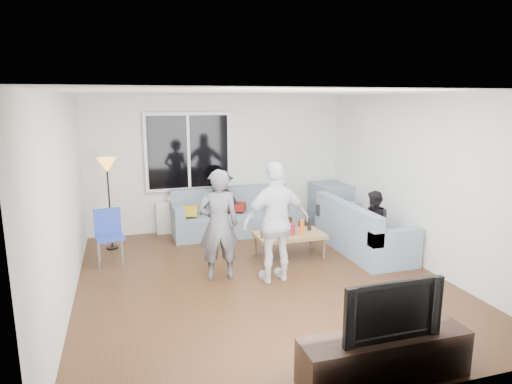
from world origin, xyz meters
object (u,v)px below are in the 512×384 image
object	(u,v)px
tv_console	(384,357)
player_left	(219,225)
side_chair	(110,238)
spectator_back	(221,202)
player_right	(276,222)
spectator_right	(374,224)
television	(388,307)
sofa_back_section	(234,212)
coffee_table	(289,245)
sofa_right_section	(364,226)
floor_lamp	(110,204)

from	to	relation	value
tv_console	player_left	bearing A→B (deg)	108.95
side_chair	spectator_back	bearing A→B (deg)	19.45
side_chair	spectator_back	world-z (taller)	spectator_back
player_right	spectator_right	world-z (taller)	player_right
spectator_back	side_chair	bearing A→B (deg)	-141.86
tv_console	television	bearing A→B (deg)	180.00
spectator_back	tv_console	xyz separation A→B (m)	(0.44, -4.80, -0.40)
side_chair	player_right	xyz separation A→B (m)	(2.24, -1.30, 0.42)
player_left	spectator_right	world-z (taller)	player_left
side_chair	spectator_right	world-z (taller)	spectator_right
player_left	spectator_right	bearing A→B (deg)	-171.34
television	side_chair	bearing A→B (deg)	123.01
television	spectator_back	bearing A→B (deg)	95.26
sofa_back_section	coffee_table	size ratio (longest dim) A/B	2.09
side_chair	player_right	bearing A→B (deg)	-38.87
sofa_right_section	coffee_table	distance (m)	1.33
sofa_right_section	player_left	xyz separation A→B (m)	(-2.58, -0.46, 0.37)
floor_lamp	tv_console	xyz separation A→B (m)	(2.43, -4.54, -0.56)
player_left	player_right	xyz separation A→B (m)	(0.75, -0.29, 0.06)
coffee_table	tv_console	bearing A→B (deg)	-95.86
player_left	spectator_right	xyz separation A→B (m)	(2.58, 0.15, -0.25)
sofa_back_section	spectator_back	xyz separation A→B (m)	(-0.23, 0.03, 0.19)
coffee_table	side_chair	distance (m)	2.81
coffee_table	player_right	world-z (taller)	player_right
floor_lamp	player_left	bearing A→B (deg)	-50.49
sofa_right_section	spectator_right	distance (m)	0.33
side_chair	spectator_back	xyz separation A→B (m)	(1.98, 1.06, 0.19)
side_chair	tv_console	distance (m)	4.46
spectator_right	coffee_table	bearing A→B (deg)	-107.82
sofa_back_section	player_right	world-z (taller)	player_right
side_chair	spectator_right	bearing A→B (deg)	-20.65
player_left	player_right	size ratio (longest dim) A/B	0.93
spectator_back	television	size ratio (longest dim) A/B	1.29
side_chair	tv_console	xyz separation A→B (m)	(2.43, -3.74, -0.21)
sofa_right_section	coffee_table	bearing A→B (deg)	87.31
sofa_right_section	spectator_back	world-z (taller)	spectator_back
sofa_back_section	television	size ratio (longest dim) A/B	2.41
side_chair	player_left	bearing A→B (deg)	-42.79
sofa_right_section	spectator_right	world-z (taller)	spectator_right
player_right	television	distance (m)	2.45
side_chair	sofa_right_section	bearing A→B (deg)	-16.39
sofa_right_section	player_left	distance (m)	2.65
tv_console	spectator_right	bearing A→B (deg)	60.28
coffee_table	player_left	world-z (taller)	player_left
side_chair	floor_lamp	bearing A→B (deg)	81.24
sofa_back_section	spectator_back	distance (m)	0.30
sofa_right_section	sofa_back_section	bearing A→B (deg)	49.52
sofa_back_section	television	bearing A→B (deg)	-87.50
coffee_table	player_left	xyz separation A→B (m)	(-1.27, -0.52, 0.59)
sofa_back_section	sofa_right_section	distance (m)	2.43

